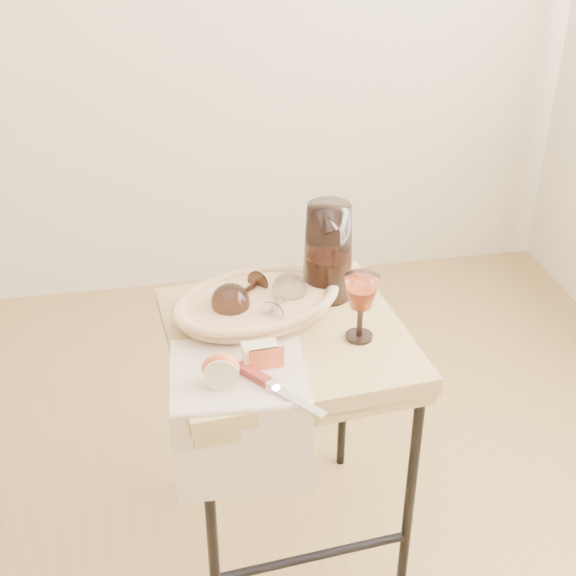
{
  "coord_description": "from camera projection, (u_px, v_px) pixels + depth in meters",
  "views": [
    {
      "loc": [
        0.2,
        -1.02,
        1.63
      ],
      "look_at": [
        0.47,
        0.39,
        0.78
      ],
      "focal_mm": 49.07,
      "sensor_mm": 36.0,
      "label": 1
    }
  ],
  "objects": [
    {
      "name": "side_table",
      "position": [
        287.0,
        442.0,
        1.91
      ],
      "size": [
        0.56,
        0.56,
        0.66
      ],
      "primitive_type": null,
      "rotation": [
        0.0,
        0.0,
        0.09
      ],
      "color": "olive",
      "rests_on": "floor"
    },
    {
      "name": "pitcher",
      "position": [
        328.0,
        251.0,
        1.82
      ],
      "size": [
        0.23,
        0.28,
        0.27
      ],
      "primitive_type": null,
      "rotation": [
        0.0,
        0.0,
        0.31
      ],
      "color": "black",
      "rests_on": "side_table"
    },
    {
      "name": "apple_half",
      "position": [
        221.0,
        369.0,
        1.55
      ],
      "size": [
        0.08,
        0.05,
        0.07
      ],
      "primitive_type": "ellipsoid",
      "rotation": [
        0.0,
        0.0,
        -0.12
      ],
      "color": "red",
      "rests_on": "tea_towel"
    },
    {
      "name": "tea_towel",
      "position": [
        238.0,
        371.0,
        1.61
      ],
      "size": [
        0.29,
        0.27,
        0.01
      ],
      "primitive_type": "cube",
      "rotation": [
        0.0,
        0.0,
        -0.06
      ],
      "color": "beige",
      "rests_on": "side_table"
    },
    {
      "name": "table_knife",
      "position": [
        276.0,
        387.0,
        1.55
      ],
      "size": [
        0.16,
        0.19,
        0.02
      ],
      "primitive_type": null,
      "rotation": [
        0.0,
        0.0,
        -0.92
      ],
      "color": "silver",
      "rests_on": "tea_towel"
    },
    {
      "name": "wine_goblet",
      "position": [
        361.0,
        308.0,
        1.68
      ],
      "size": [
        0.08,
        0.08,
        0.16
      ],
      "primitive_type": null,
      "rotation": [
        0.0,
        0.0,
        0.07
      ],
      "color": "white",
      "rests_on": "side_table"
    },
    {
      "name": "goblet_lying_b",
      "position": [
        282.0,
        300.0,
        1.76
      ],
      "size": [
        0.14,
        0.15,
        0.08
      ],
      "primitive_type": null,
      "rotation": [
        0.0,
        0.0,
        1.02
      ],
      "color": "white",
      "rests_on": "bread_basket"
    },
    {
      "name": "goblet_lying_a",
      "position": [
        242.0,
        293.0,
        1.77
      ],
      "size": [
        0.16,
        0.16,
        0.09
      ],
      "primitive_type": null,
      "rotation": [
        0.0,
        0.0,
        3.95
      ],
      "color": "#3D251C",
      "rests_on": "bread_basket"
    },
    {
      "name": "apple_wedge",
      "position": [
        260.0,
        355.0,
        1.61
      ],
      "size": [
        0.07,
        0.04,
        0.05
      ],
      "primitive_type": "cube",
      "rotation": [
        0.0,
        0.0,
        0.05
      ],
      "color": "beige",
      "rests_on": "tea_towel"
    },
    {
      "name": "bread_basket",
      "position": [
        257.0,
        306.0,
        1.78
      ],
      "size": [
        0.41,
        0.34,
        0.05
      ],
      "primitive_type": null,
      "rotation": [
        0.0,
        0.0,
        0.31
      ],
      "color": "#A57145",
      "rests_on": "side_table"
    }
  ]
}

